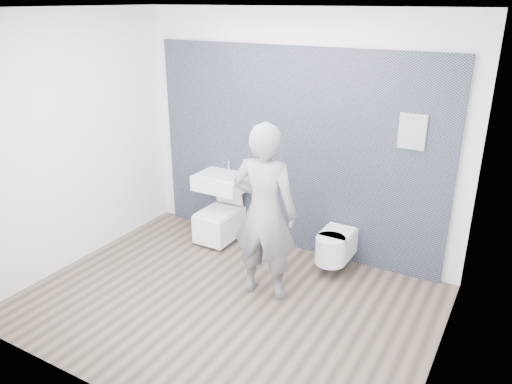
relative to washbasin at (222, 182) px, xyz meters
The scene contains 8 objects.
ground 1.66m from the washbasin, 55.23° to the right, with size 4.00×4.00×0.00m, color brown.
room_shell 1.76m from the washbasin, 55.23° to the right, with size 4.00×4.00×4.00m.
tile_wall 1.17m from the washbasin, 17.24° to the left, with size 3.60×0.06×2.40m, color black.
washbasin is the anchor object (origin of this frame).
toilet_square 0.53m from the washbasin, 90.00° to the right, with size 0.42×0.60×0.81m.
toilet_rounded 1.60m from the washbasin, ahead, with size 0.34×0.58×0.32m.
info_placard 2.32m from the washbasin, ahead, with size 0.27×0.03×0.36m, color silver.
visitor 1.38m from the washbasin, 38.38° to the right, with size 0.66×0.44×1.82m, color slate.
Camera 1 is at (2.40, -3.58, 2.88)m, focal length 35.00 mm.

